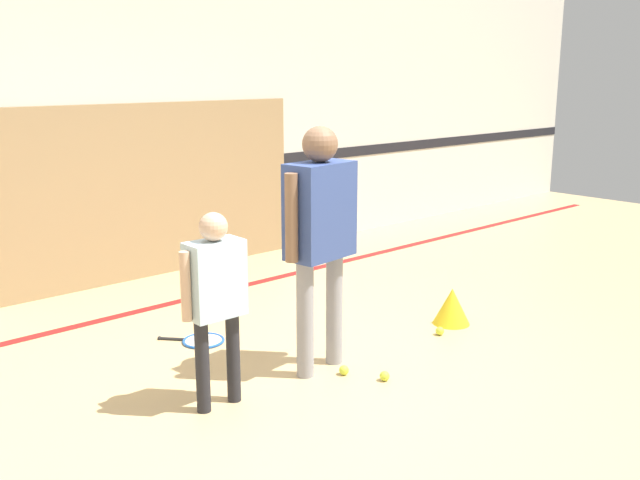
{
  "coord_description": "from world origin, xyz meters",
  "views": [
    {
      "loc": [
        -2.88,
        -3.2,
        1.99
      ],
      "look_at": [
        0.17,
        0.17,
        0.91
      ],
      "focal_mm": 40.0,
      "sensor_mm": 36.0,
      "label": 1
    }
  ],
  "objects": [
    {
      "name": "ground_plane",
      "position": [
        0.0,
        0.0,
        0.0
      ],
      "size": [
        16.0,
        16.0,
        0.0
      ],
      "primitive_type": "plane",
      "color": "tan"
    },
    {
      "name": "wall_back",
      "position": [
        0.0,
        3.06,
        1.6
      ],
      "size": [
        16.0,
        0.07,
        3.2
      ],
      "color": "silver",
      "rests_on": "ground_plane"
    },
    {
      "name": "wall_panel",
      "position": [
        0.54,
        3.0,
        0.85
      ],
      "size": [
        3.24,
        0.05,
        1.7
      ],
      "color": "#9E7F56",
      "rests_on": "ground_plane"
    },
    {
      "name": "floor_stripe",
      "position": [
        0.0,
        2.09,
        0.0
      ],
      "size": [
        14.4,
        0.1,
        0.01
      ],
      "color": "red",
      "rests_on": "ground_plane"
    },
    {
      "name": "person_instructor",
      "position": [
        0.17,
        0.17,
        1.02
      ],
      "size": [
        0.62,
        0.31,
        1.65
      ],
      "rotation": [
        0.0,
        0.0,
        0.12
      ],
      "color": "gray",
      "rests_on": "ground_plane"
    },
    {
      "name": "person_student_left",
      "position": [
        -0.65,
        0.17,
        0.74
      ],
      "size": [
        0.46,
        0.19,
        1.2
      ],
      "rotation": [
        0.0,
        0.0,
        -0.02
      ],
      "color": "#232328",
      "rests_on": "ground_plane"
    },
    {
      "name": "racket_spare_on_floor",
      "position": [
        -0.16,
        1.14,
        0.01
      ],
      "size": [
        0.46,
        0.5,
        0.03
      ],
      "rotation": [
        0.0,
        0.0,
        2.27
      ],
      "color": "blue",
      "rests_on": "ground_plane"
    },
    {
      "name": "tennis_ball_near_instructor",
      "position": [
        0.36,
        -0.26,
        0.03
      ],
      "size": [
        0.07,
        0.07,
        0.07
      ],
      "primitive_type": "sphere",
      "color": "#CCE038",
      "rests_on": "ground_plane"
    },
    {
      "name": "tennis_ball_by_spare_racket",
      "position": [
        0.01,
        1.4,
        0.03
      ],
      "size": [
        0.07,
        0.07,
        0.07
      ],
      "primitive_type": "sphere",
      "color": "#CCE038",
      "rests_on": "ground_plane"
    },
    {
      "name": "tennis_ball_stray_left",
      "position": [
        1.29,
        0.02,
        0.03
      ],
      "size": [
        0.07,
        0.07,
        0.07
      ],
      "primitive_type": "sphere",
      "color": "#CCE038",
      "rests_on": "ground_plane"
    },
    {
      "name": "tennis_ball_stray_right",
      "position": [
        0.23,
        -0.01,
        0.03
      ],
      "size": [
        0.07,
        0.07,
        0.07
      ],
      "primitive_type": "sphere",
      "color": "#CCE038",
      "rests_on": "ground_plane"
    },
    {
      "name": "training_cone",
      "position": [
        1.56,
        0.13,
        0.15
      ],
      "size": [
        0.3,
        0.3,
        0.3
      ],
      "color": "yellow",
      "rests_on": "ground_plane"
    }
  ]
}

